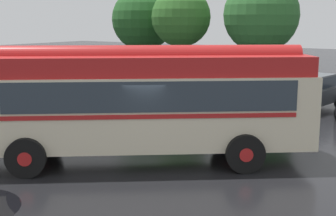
{
  "coord_description": "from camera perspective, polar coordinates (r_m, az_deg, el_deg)",
  "views": [
    {
      "loc": [
        8.16,
        -10.81,
        4.21
      ],
      "look_at": [
        -0.08,
        1.58,
        1.4
      ],
      "focal_mm": 50.0,
      "sensor_mm": 36.0,
      "label": 1
    }
  ],
  "objects": [
    {
      "name": "tree_centre",
      "position": [
        30.28,
        11.3,
        11.16
      ],
      "size": [
        4.72,
        4.72,
        6.88
      ],
      "color": "#4C3823",
      "rests_on": "ground"
    },
    {
      "name": "tree_left_of_centre",
      "position": [
        31.74,
        1.69,
        10.95
      ],
      "size": [
        3.96,
        3.96,
        6.37
      ],
      "color": "#4C3823",
      "rests_on": "ground"
    },
    {
      "name": "ground_plane",
      "position": [
        14.18,
        -3.28,
        -6.59
      ],
      "size": [
        120.0,
        120.0,
        0.0
      ],
      "primitive_type": "plane",
      "color": "black"
    },
    {
      "name": "tree_far_left",
      "position": [
        35.77,
        -3.04,
        10.72
      ],
      "size": [
        4.71,
        4.71,
        6.61
      ],
      "color": "#4C3823",
      "rests_on": "ground"
    },
    {
      "name": "vintage_bus",
      "position": [
        13.85,
        -3.49,
        1.05
      ],
      "size": [
        9.5,
        8.06,
        3.49
      ],
      "color": "beige",
      "rests_on": "ground"
    },
    {
      "name": "car_mid_left",
      "position": [
        23.23,
        17.01,
        1.9
      ],
      "size": [
        2.39,
        4.39,
        1.66
      ],
      "color": "#4C5156",
      "rests_on": "ground"
    },
    {
      "name": "car_near_left",
      "position": [
        23.96,
        9.68,
        2.47
      ],
      "size": [
        2.18,
        4.31,
        1.66
      ],
      "color": "#B7BABF",
      "rests_on": "ground"
    }
  ]
}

